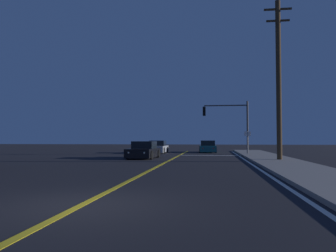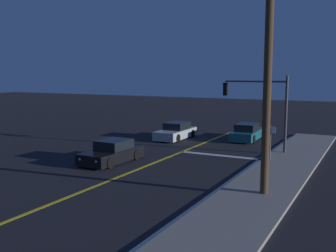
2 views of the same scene
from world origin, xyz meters
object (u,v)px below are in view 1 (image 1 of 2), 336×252
at_px(car_side_waiting_black, 144,151).
at_px(traffic_signal_near_right, 230,119).
at_px(car_distant_tail_teal, 208,147).
at_px(utility_pole_right, 279,78).
at_px(car_parked_curb_silver, 157,148).
at_px(street_sign_corner, 248,139).

distance_m(car_side_waiting_black, traffic_signal_near_right, 10.53).
height_order(car_distant_tail_teal, utility_pole_right, utility_pole_right).
relative_size(car_parked_curb_silver, traffic_signal_near_right, 0.89).
xyz_separation_m(car_side_waiting_black, traffic_signal_near_right, (7.11, 7.19, 2.93)).
bearing_deg(car_parked_curb_silver, traffic_signal_near_right, 161.65).
height_order(car_parked_curb_silver, utility_pole_right, utility_pole_right).
bearing_deg(car_parked_curb_silver, car_side_waiting_black, 92.53).
relative_size(car_side_waiting_black, street_sign_corner, 1.96).
relative_size(utility_pole_right, street_sign_corner, 4.94).
distance_m(traffic_signal_near_right, utility_pole_right, 10.33).
xyz_separation_m(traffic_signal_near_right, utility_pole_right, (2.78, -9.71, 2.17)).
relative_size(car_side_waiting_black, traffic_signal_near_right, 0.84).
bearing_deg(car_side_waiting_black, street_sign_corner, -150.49).
bearing_deg(traffic_signal_near_right, street_sign_corner, 116.18).
height_order(traffic_signal_near_right, utility_pole_right, utility_pole_right).
distance_m(car_side_waiting_black, utility_pole_right, 11.40).
height_order(car_side_waiting_black, utility_pole_right, utility_pole_right).
distance_m(car_distant_tail_teal, car_side_waiting_black, 12.81).
bearing_deg(car_distant_tail_teal, traffic_signal_near_right, -66.13).
bearing_deg(utility_pole_right, car_side_waiting_black, 165.69).
relative_size(car_distant_tail_teal, car_parked_curb_silver, 1.03).
height_order(car_distant_tail_teal, car_parked_curb_silver, same).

